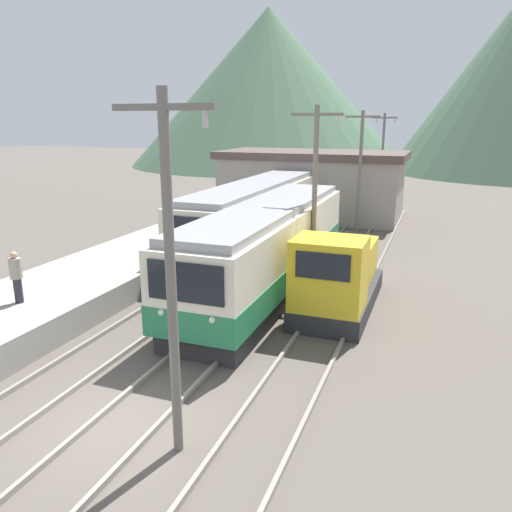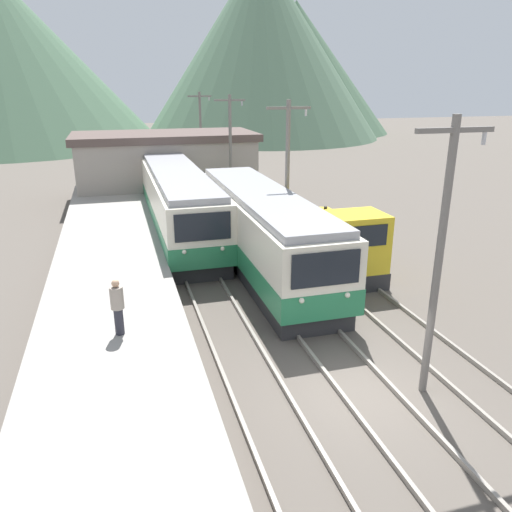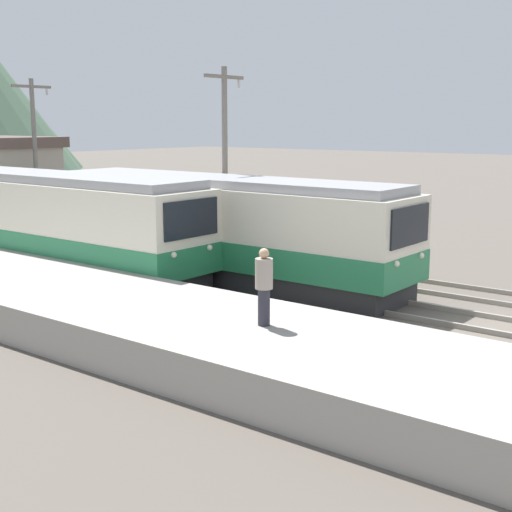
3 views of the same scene
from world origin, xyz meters
The scene contains 14 objects.
ground_plane centered at (0.00, 0.00, 0.00)m, with size 200.00×200.00×0.00m, color #564F47.
track_left centered at (-2.60, 0.00, 0.07)m, with size 1.54×60.00×0.14m.
track_center centered at (0.20, 0.00, 0.07)m, with size 1.54×60.00×0.14m.
track_right centered at (3.20, 0.00, 0.07)m, with size 1.54×60.00×0.14m.
commuter_train_left centered at (-2.60, 16.08, 1.64)m, with size 2.84×15.07×3.52m.
commuter_train_center centered at (0.20, 9.85, 1.62)m, with size 2.84×13.82×3.47m.
shunting_locomotive centered at (3.20, 8.70, 1.21)m, with size 2.40×5.95×3.00m.
catenary_mast_near centered at (1.71, -0.27, 3.90)m, with size 2.00×0.20×7.16m.
catenary_mast_mid centered at (1.71, 10.95, 3.90)m, with size 2.00×0.20×7.16m.
catenary_mast_far centered at (1.71, 22.17, 3.90)m, with size 2.00×0.20×7.16m.
catenary_mast_distant centered at (1.71, 33.40, 3.90)m, with size 2.00×0.20×7.16m.
person_on_platform centered at (-6.00, 3.34, 1.88)m, with size 0.38×0.38×1.68m.
station_building centered at (-2.15, 26.00, 2.30)m, with size 12.60×6.30×4.56m.
mountain_backdrop centered at (2.90, 67.81, 11.65)m, with size 80.46×42.14×25.88m.
Camera 1 is at (6.31, -8.10, 6.58)m, focal length 35.00 mm.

